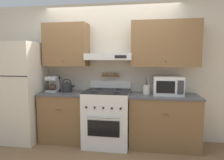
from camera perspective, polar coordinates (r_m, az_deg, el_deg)
ground_plane at (r=3.55m, az=-2.12°, el=-19.28°), size 16.00×16.00×0.00m
wall_back at (r=3.76m, az=0.65°, el=4.87°), size 5.20×0.46×2.55m
counter_left at (r=3.90m, az=-13.15°, el=-9.97°), size 0.84×0.62×0.90m
counter_right at (r=3.64m, az=14.48°, el=-11.19°), size 1.18×0.62×0.90m
stove_range at (r=3.61m, az=-1.35°, el=-10.55°), size 0.77×0.73×1.10m
refrigerator at (r=4.08m, az=-24.03°, el=-3.08°), size 0.67×0.78×1.81m
tea_kettle at (r=3.81m, az=-12.71°, el=-1.93°), size 0.25×0.19×0.25m
coffee_maker at (r=3.94m, az=-16.34°, el=-0.99°), size 0.20×0.25×0.29m
microwave at (r=3.57m, az=15.67°, el=-1.54°), size 0.49×0.40×0.31m
utensil_crock at (r=3.54m, az=9.82°, el=-2.62°), size 0.12×0.12×0.31m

